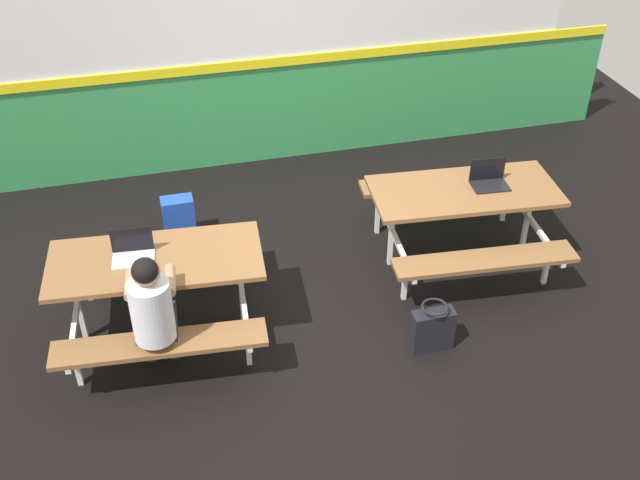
# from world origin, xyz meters

# --- Properties ---
(ground_plane) EXTENTS (10.00, 10.00, 0.02)m
(ground_plane) POSITION_xyz_m (0.00, 0.00, -0.01)
(ground_plane) COLOR black
(accent_backdrop) EXTENTS (8.00, 0.14, 2.60)m
(accent_backdrop) POSITION_xyz_m (0.00, 2.55, 1.25)
(accent_backdrop) COLOR #338C4C
(accent_backdrop) RESTS_ON ground
(picnic_table_left) EXTENTS (1.70, 1.67, 0.74)m
(picnic_table_left) POSITION_xyz_m (-1.36, -0.09, 0.57)
(picnic_table_left) COLOR brown
(picnic_table_left) RESTS_ON ground
(picnic_table_right) EXTENTS (1.70, 1.67, 0.74)m
(picnic_table_right) POSITION_xyz_m (1.36, 0.26, 0.57)
(picnic_table_right) COLOR brown
(picnic_table_right) RESTS_ON ground
(student_nearer) EXTENTS (0.38, 0.53, 1.21)m
(student_nearer) POSITION_xyz_m (-1.42, -0.64, 0.71)
(student_nearer) COLOR #2D2D38
(student_nearer) RESTS_ON ground
(laptop_silver) EXTENTS (0.34, 0.25, 0.22)m
(laptop_silver) POSITION_xyz_m (-1.52, -0.04, 0.79)
(laptop_silver) COLOR silver
(laptop_silver) RESTS_ON picnic_table_left
(laptop_dark) EXTENTS (0.34, 0.25, 0.22)m
(laptop_dark) POSITION_xyz_m (1.59, 0.28, 0.79)
(laptop_dark) COLOR black
(laptop_dark) RESTS_ON picnic_table_right
(backpack_dark) EXTENTS (0.30, 0.22, 0.44)m
(backpack_dark) POSITION_xyz_m (-1.10, 1.21, 0.22)
(backpack_dark) COLOR #1E47B2
(backpack_dark) RESTS_ON ground
(tote_bag_bright) EXTENTS (0.34, 0.21, 0.43)m
(tote_bag_bright) POSITION_xyz_m (0.68, -0.82, 0.19)
(tote_bag_bright) COLOR black
(tote_bag_bright) RESTS_ON ground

